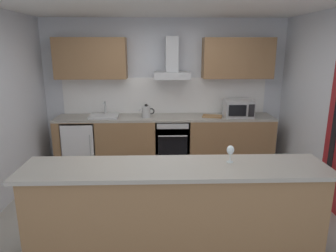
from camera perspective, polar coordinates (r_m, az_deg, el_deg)
The scene contains 15 objects.
ground at distance 4.23m, azimuth -0.03°, elevation -15.41°, with size 5.38×4.92×0.02m, color gray.
ceiling at distance 3.70m, azimuth -0.03°, elevation 22.44°, with size 5.38×4.92×0.02m, color white.
wall_back at distance 5.74m, azimuth -0.65°, elevation 6.52°, with size 5.38×0.12×2.60m, color silver.
backsplash_tile at distance 5.68m, azimuth -0.63°, elevation 5.72°, with size 3.72×0.02×0.66m, color white.
counter_back at distance 5.56m, azimuth -0.54°, elevation -2.75°, with size 3.85×0.60×0.90m.
counter_island at distance 3.24m, azimuth 1.31°, elevation -15.37°, with size 3.03×0.64×0.97m.
upper_cabinets at distance 5.46m, azimuth -0.61°, elevation 12.53°, with size 3.80×0.32×0.70m.
oven at distance 5.53m, azimuth 0.75°, elevation -2.72°, with size 0.60×0.62×0.80m.
refrigerator at distance 5.71m, azimuth -15.81°, elevation -3.11°, with size 0.58×0.60×0.85m.
microwave at distance 5.53m, azimuth 12.98°, elevation 3.22°, with size 0.50×0.38×0.30m.
sink at distance 5.50m, azimuth -11.79°, elevation 1.92°, with size 0.50×0.40×0.26m.
kettle at distance 5.36m, azimuth -4.08°, elevation 2.71°, with size 0.29×0.15×0.24m.
range_hood at distance 5.42m, azimuth 0.74°, elevation 11.22°, with size 0.62×0.45×0.72m.
wine_glass at distance 3.15m, azimuth 11.57°, elevation -4.54°, with size 0.08×0.08×0.18m.
chopping_board at distance 5.47m, azimuth 8.25°, elevation 1.82°, with size 0.34×0.22×0.02m, color #9E7247.
Camera 1 is at (-0.11, -3.66, 2.10)m, focal length 32.66 mm.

